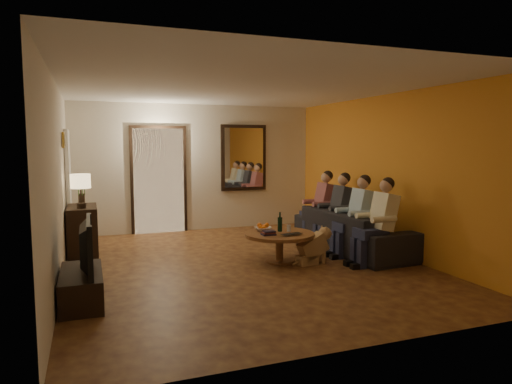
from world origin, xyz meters
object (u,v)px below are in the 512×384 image
object	(u,v)px
sofa	(352,231)
person_c	(338,213)
tv	(80,246)
tv_stand	(82,287)
dog	(313,245)
dresser	(83,231)
person_b	(357,219)
coffee_table	(279,247)
person_d	(321,209)
person_a	(380,225)
table_lamp	(81,191)
bowl	(263,229)
laptop	(293,235)
wine_bottle	(280,221)

from	to	relation	value
sofa	person_c	world-z (taller)	person_c
tv	person_c	world-z (taller)	person_c
tv_stand	dog	world-z (taller)	dog
dresser	dog	xyz separation A→B (m)	(3.24, -1.74, -0.12)
sofa	person_b	xyz separation A→B (m)	(-0.10, -0.30, 0.25)
person_b	coffee_table	xyz separation A→B (m)	(-1.33, 0.06, -0.38)
person_d	sofa	bearing A→B (deg)	-83.66
tv_stand	tv	size ratio (longest dim) A/B	1.06
person_a	coffee_table	bearing A→B (deg)	153.53
tv	dog	distance (m)	3.31
tv_stand	person_c	bearing A→B (deg)	18.86
table_lamp	coffee_table	size ratio (longest dim) A/B	0.51
tv_stand	person_a	size ratio (longest dim) A/B	0.90
coffee_table	tv	bearing A→B (deg)	-162.66
dog	bowl	distance (m)	0.81
person_b	laptop	size ratio (longest dim) A/B	3.65
wine_bottle	person_a	bearing A→B (deg)	-30.77
tv	dog	bearing A→B (deg)	-79.46
coffee_table	bowl	distance (m)	0.38
person_d	coffee_table	bearing A→B (deg)	-139.49
dresser	sofa	size ratio (longest dim) A/B	0.38
table_lamp	wine_bottle	xyz separation A→B (m)	(2.86, -1.15, -0.47)
table_lamp	sofa	size ratio (longest dim) A/B	0.23
dresser	coffee_table	xyz separation A→B (m)	(2.81, -1.47, -0.18)
sofa	coffee_table	xyz separation A→B (m)	(-1.43, -0.24, -0.12)
dresser	person_b	world-z (taller)	person_b
wine_bottle	person_b	bearing A→B (deg)	-7.24
tv_stand	dog	distance (m)	3.29
dresser	dog	size ratio (longest dim) A/B	1.61
sofa	person_d	size ratio (longest dim) A/B	1.97
bowl	wine_bottle	xyz separation A→B (m)	(0.23, -0.12, 0.12)
person_b	dog	size ratio (longest dim) A/B	2.14
person_d	wine_bottle	xyz separation A→B (m)	(-1.28, -1.04, 0.01)
tv_stand	person_c	world-z (taller)	person_c
person_d	person_b	bearing A→B (deg)	-90.00
person_c	dog	bearing A→B (deg)	-138.05
dresser	table_lamp	distance (m)	0.71
tv_stand	sofa	world-z (taller)	sofa
person_d	dog	xyz separation A→B (m)	(-0.90, -1.41, -0.32)
person_c	bowl	world-z (taller)	person_c
table_lamp	person_d	distance (m)	4.17
tv	dog	xyz separation A→B (m)	(3.24, 0.60, -0.38)
tv	coffee_table	xyz separation A→B (m)	(2.81, 0.88, -0.43)
person_d	bowl	bearing A→B (deg)	-148.74
laptop	table_lamp	bearing A→B (deg)	142.21
tv_stand	coffee_table	world-z (taller)	coffee_table
coffee_table	bowl	xyz separation A→B (m)	(-0.18, 0.22, 0.26)
person_b	bowl	distance (m)	1.54
table_lamp	dog	bearing A→B (deg)	-25.18
dresser	coffee_table	world-z (taller)	dresser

